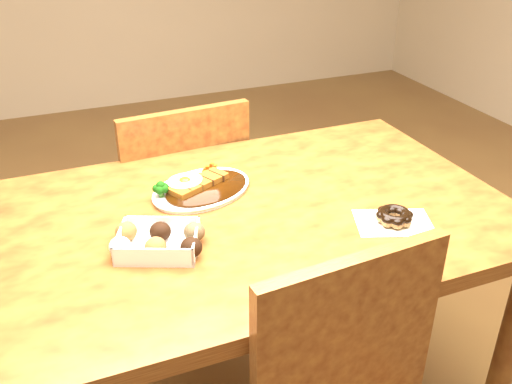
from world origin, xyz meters
name	(u,v)px	position (x,y,z in m)	size (l,w,h in m)	color
table	(260,243)	(0.00, 0.00, 0.65)	(1.20, 0.80, 0.75)	#552311
chair_far	(178,209)	(-0.07, 0.53, 0.48)	(0.45, 0.45, 0.87)	#552311
katsu_curry_plate	(199,187)	(-0.11, 0.14, 0.76)	(0.32, 0.28, 0.05)	white
donut_box	(158,240)	(-0.27, -0.08, 0.77)	(0.21, 0.19, 0.05)	white
pon_de_ring	(394,217)	(0.26, -0.18, 0.77)	(0.21, 0.17, 0.03)	silver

